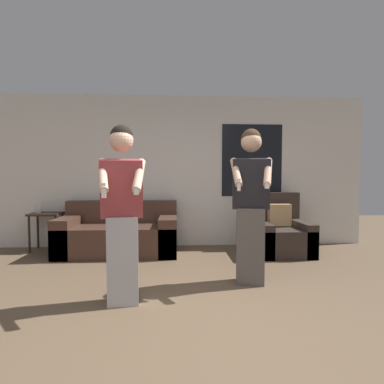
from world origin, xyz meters
name	(u,v)px	position (x,y,z in m)	size (l,w,h in m)	color
ground_plane	(191,332)	(0.00, 0.00, 0.00)	(14.00, 14.00, 0.00)	brown
wall_back	(183,171)	(0.02, 3.08, 1.35)	(6.64, 0.07, 2.70)	silver
couch	(119,235)	(-1.05, 2.58, 0.30)	(1.88, 0.92, 0.84)	#472D23
armchair	(279,233)	(1.60, 2.47, 0.31)	(0.84, 0.93, 0.98)	#332823
side_table	(46,219)	(-2.32, 2.82, 0.53)	(0.51, 0.39, 0.79)	#332319
person_left	(122,212)	(-0.64, 0.58, 0.90)	(0.46, 0.52, 1.75)	#B2B2B7
person_right	(251,204)	(0.75, 1.06, 0.93)	(0.48, 0.53, 1.80)	#56514C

